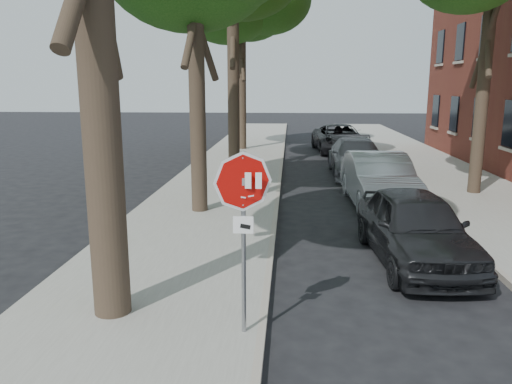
# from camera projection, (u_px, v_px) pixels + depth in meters

# --- Properties ---
(ground) EXTENTS (120.00, 120.00, 0.00)m
(ground) POSITION_uv_depth(u_px,v_px,m) (293.00, 340.00, 7.14)
(ground) COLOR black
(ground) RESTS_ON ground
(sidewalk_left) EXTENTS (4.00, 55.00, 0.12)m
(sidewalk_left) POSITION_uv_depth(u_px,v_px,m) (226.00, 179.00, 19.00)
(sidewalk_left) COLOR gray
(sidewalk_left) RESTS_ON ground
(sidewalk_right) EXTENTS (4.00, 55.00, 0.12)m
(sidewalk_right) POSITION_uv_depth(u_px,v_px,m) (454.00, 182.00, 18.44)
(sidewalk_right) COLOR gray
(sidewalk_right) RESTS_ON ground
(curb_left) EXTENTS (0.12, 55.00, 0.13)m
(curb_left) POSITION_uv_depth(u_px,v_px,m) (280.00, 180.00, 18.87)
(curb_left) COLOR #9E9384
(curb_left) RESTS_ON ground
(curb_right) EXTENTS (0.12, 55.00, 0.13)m
(curb_right) POSITION_uv_depth(u_px,v_px,m) (398.00, 182.00, 18.57)
(curb_right) COLOR #9E9384
(curb_right) RESTS_ON ground
(stop_sign) EXTENTS (0.76, 0.34, 2.61)m
(stop_sign) POSITION_uv_depth(u_px,v_px,m) (243.00, 208.00, 6.76)
(stop_sign) COLOR gray
(stop_sign) RESTS_ON sidewalk_left
(tree_far) EXTENTS (5.29, 4.91, 9.33)m
(tree_far) POSITION_uv_depth(u_px,v_px,m) (242.00, 15.00, 26.40)
(tree_far) COLOR black
(tree_far) RESTS_ON sidewalk_left
(car_a) EXTENTS (2.05, 4.48, 1.49)m
(car_a) POSITION_uv_depth(u_px,v_px,m) (415.00, 227.00, 10.18)
(car_a) COLOR black
(car_a) RESTS_ON ground
(car_b) EXTENTS (1.86, 4.87, 1.59)m
(car_b) POSITION_uv_depth(u_px,v_px,m) (379.00, 180.00, 14.94)
(car_b) COLOR #A1A5A9
(car_b) RESTS_ON ground
(car_c) EXTENTS (2.06, 5.06, 1.47)m
(car_c) POSITION_uv_depth(u_px,v_px,m) (356.00, 157.00, 20.06)
(car_c) COLOR #57575C
(car_c) RESTS_ON ground
(car_d) EXTENTS (2.92, 5.59, 1.50)m
(car_d) POSITION_uv_depth(u_px,v_px,m) (340.00, 139.00, 26.93)
(car_d) COLOR black
(car_d) RESTS_ON ground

